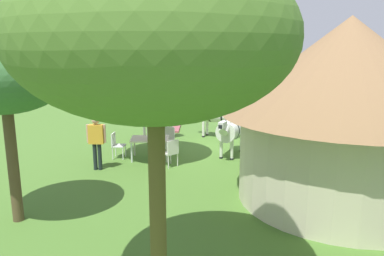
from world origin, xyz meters
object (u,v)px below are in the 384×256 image
(guest_beside_umbrella, at_px, (96,138))
(acacia_tree_behind_hut, at_px, (154,39))
(thatched_hut, at_px, (345,104))
(patio_chair_west_end, at_px, (116,144))
(shade_umbrella, at_px, (148,82))
(patio_chair_near_lawn, at_px, (171,151))
(zebra_by_umbrella, at_px, (157,116))
(zebra_toward_hut, at_px, (217,115))
(acacia_tree_left_background, at_px, (4,78))
(patio_chair_near_hut, at_px, (168,137))
(striped_lounge_chair, at_px, (295,146))
(zebra_nearest_camera, at_px, (232,129))
(patio_dining_table, at_px, (150,140))
(standing_watcher, at_px, (290,114))

(guest_beside_umbrella, distance_m, acacia_tree_behind_hut, 7.56)
(thatched_hut, distance_m, patio_chair_west_end, 7.58)
(shade_umbrella, distance_m, patio_chair_near_lawn, 2.47)
(zebra_by_umbrella, bearing_deg, guest_beside_umbrella, 123.05)
(zebra_toward_hut, height_order, acacia_tree_left_background, acacia_tree_left_background)
(guest_beside_umbrella, bearing_deg, patio_chair_near_hut, -130.88)
(patio_chair_west_end, bearing_deg, acacia_tree_behind_hut, 19.58)
(patio_chair_near_lawn, xyz_separation_m, acacia_tree_left_background, (2.32, 4.47, 2.67))
(patio_chair_west_end, height_order, zebra_by_umbrella, zebra_by_umbrella)
(acacia_tree_left_background, bearing_deg, zebra_by_umbrella, -95.56)
(acacia_tree_behind_hut, bearing_deg, shade_umbrella, -70.34)
(striped_lounge_chair, height_order, zebra_nearest_camera, zebra_nearest_camera)
(patio_dining_table, xyz_separation_m, zebra_nearest_camera, (-2.71, -1.04, 0.30))
(striped_lounge_chair, bearing_deg, shade_umbrella, -129.26)
(patio_chair_near_hut, relative_size, guest_beside_umbrella, 0.52)
(thatched_hut, height_order, guest_beside_umbrella, thatched_hut)
(guest_beside_umbrella, height_order, acacia_tree_left_background, acacia_tree_left_background)
(shade_umbrella, relative_size, acacia_tree_left_background, 0.82)
(acacia_tree_left_background, bearing_deg, patio_chair_near_lawn, -117.44)
(shade_umbrella, bearing_deg, zebra_nearest_camera, -159.04)
(shade_umbrella, relative_size, patio_dining_table, 2.19)
(acacia_tree_behind_hut, bearing_deg, standing_watcher, -100.86)
(patio_chair_near_lawn, distance_m, standing_watcher, 6.38)
(acacia_tree_left_background, bearing_deg, zebra_nearest_camera, -123.29)
(shade_umbrella, distance_m, zebra_toward_hut, 4.38)
(patio_chair_near_lawn, bearing_deg, thatched_hut, -72.49)
(patio_dining_table, relative_size, patio_chair_near_lawn, 1.66)
(standing_watcher, xyz_separation_m, zebra_by_umbrella, (5.45, 1.64, -0.02))
(patio_dining_table, relative_size, striped_lounge_chair, 1.58)
(patio_chair_west_end, bearing_deg, zebra_toward_hut, 133.82)
(acacia_tree_left_background, bearing_deg, thatched_hut, -158.60)
(patio_chair_near_lawn, xyz_separation_m, guest_beside_umbrella, (2.20, 0.80, 0.51))
(acacia_tree_behind_hut, bearing_deg, zebra_nearest_camera, -90.65)
(patio_dining_table, height_order, zebra_toward_hut, zebra_toward_hut)
(acacia_tree_left_background, bearing_deg, shade_umbrella, -104.79)
(patio_chair_near_lawn, height_order, acacia_tree_left_background, acacia_tree_left_background)
(patio_chair_near_lawn, bearing_deg, patio_chair_west_end, 112.30)
(shade_umbrella, bearing_deg, standing_watcher, -138.27)
(guest_beside_umbrella, bearing_deg, thatched_hut, 162.88)
(zebra_toward_hut, bearing_deg, striped_lounge_chair, -102.68)
(guest_beside_umbrella, relative_size, striped_lounge_chair, 1.82)
(zebra_by_umbrella, bearing_deg, standing_watcher, -121.55)
(standing_watcher, height_order, zebra_nearest_camera, standing_watcher)
(thatched_hut, bearing_deg, patio_chair_near_lawn, -18.75)
(zebra_toward_hut, bearing_deg, zebra_by_umbrella, 127.05)
(zebra_nearest_camera, xyz_separation_m, acacia_tree_left_background, (4.08, 6.21, 2.23))
(thatched_hut, distance_m, acacia_tree_left_background, 7.76)
(patio_chair_near_hut, relative_size, patio_chair_west_end, 1.00)
(shade_umbrella, xyz_separation_m, patio_chair_west_end, (1.17, 0.17, -2.17))
(guest_beside_umbrella, xyz_separation_m, acacia_tree_left_background, (0.12, 3.67, 2.16))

